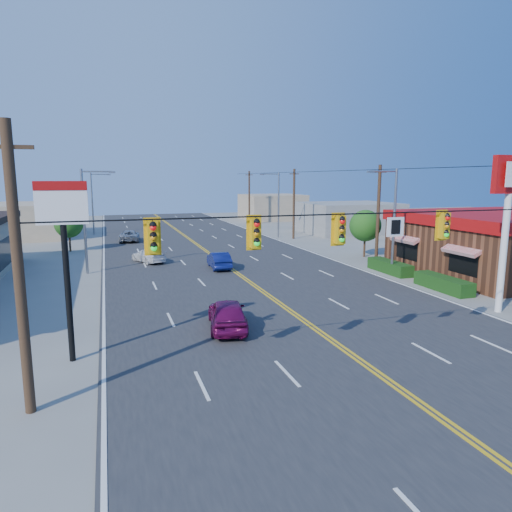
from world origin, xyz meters
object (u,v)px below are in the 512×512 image
object	(u,v)px
kfc_pylon	(508,202)
kfc	(507,243)
car_blue	(219,261)
pizza_hut_sign	(64,234)
car_magenta	(227,315)
car_white	(149,256)
car_silver	(129,236)
signal_span	(365,243)

from	to	relation	value
kfc_pylon	kfc	bearing A→B (deg)	41.95
kfc_pylon	car_blue	bearing A→B (deg)	125.61
pizza_hut_sign	car_magenta	distance (m)	8.43
car_white	car_silver	size ratio (longest dim) A/B	0.87
signal_span	kfc	distance (m)	23.47
kfc_pylon	car_silver	xyz separation A→B (m)	(-17.94, 35.43, -5.39)
pizza_hut_sign	car_white	world-z (taller)	pizza_hut_sign
car_magenta	car_silver	bearing A→B (deg)	-74.91
pizza_hut_sign	car_magenta	size ratio (longest dim) A/B	1.57
signal_span	car_magenta	bearing A→B (deg)	124.32
pizza_hut_sign	car_blue	world-z (taller)	pizza_hut_sign
pizza_hut_sign	car_magenta	bearing A→B (deg)	14.12
signal_span	kfc_pylon	world-z (taller)	signal_span
signal_span	car_blue	world-z (taller)	signal_span
kfc	car_silver	xyz separation A→B (m)	(-26.84, 27.43, -1.73)
car_white	car_magenta	bearing A→B (deg)	73.89
kfc_pylon	car_white	bearing A→B (deg)	128.82
kfc	pizza_hut_sign	xyz separation A→B (m)	(-30.90, -8.00, 2.80)
kfc_pylon	car_blue	distance (m)	21.07
kfc_pylon	car_magenta	world-z (taller)	kfc_pylon
car_blue	kfc	bearing A→B (deg)	160.76
signal_span	car_silver	distance (m)	40.24
kfc	car_magenta	bearing A→B (deg)	-165.37
kfc	car_blue	xyz separation A→B (m)	(-20.76, 8.56, -1.71)
signal_span	car_silver	xyz separation A→B (m)	(-6.82, 39.43, -4.23)
kfc_pylon	pizza_hut_sign	size ratio (longest dim) A/B	1.24
kfc	kfc_pylon	world-z (taller)	kfc_pylon
pizza_hut_sign	signal_span	bearing A→B (deg)	-20.19
kfc_pylon	car_silver	bearing A→B (deg)	116.86
car_magenta	car_silver	world-z (taller)	car_magenta
signal_span	pizza_hut_sign	world-z (taller)	signal_span
car_silver	kfc	bearing A→B (deg)	139.20
pizza_hut_sign	car_blue	distance (m)	19.94
car_blue	car_white	size ratio (longest dim) A/B	1.00
car_magenta	car_silver	xyz separation A→B (m)	(-2.90, 33.68, -0.09)
car_magenta	car_silver	size ratio (longest dim) A/B	0.93
car_blue	car_white	distance (m)	6.96
car_blue	car_white	world-z (taller)	car_blue
kfc_pylon	car_blue	size ratio (longest dim) A/B	2.09
car_blue	kfc_pylon	bearing A→B (deg)	128.79
kfc_pylon	car_blue	xyz separation A→B (m)	(-11.86, 16.56, -5.37)
pizza_hut_sign	car_white	distance (m)	22.25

